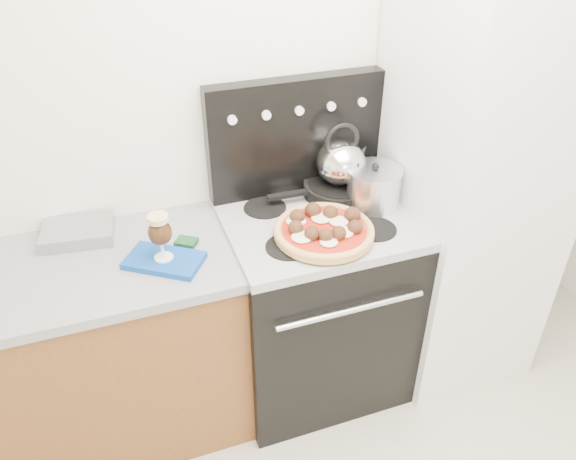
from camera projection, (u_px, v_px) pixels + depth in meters
name	position (u px, v px, depth m)	size (l,w,h in m)	color
room_shell	(425.00, 293.00, 1.40)	(3.52, 3.01, 2.52)	beige
base_cabinet	(61.00, 366.00, 2.28)	(1.45, 0.60, 0.86)	brown
countertop	(32.00, 280.00, 2.03)	(1.48, 0.63, 0.04)	gray
stove_body	(315.00, 307.00, 2.56)	(0.76, 0.65, 0.88)	black
cooktop	(318.00, 223.00, 2.31)	(0.76, 0.65, 0.04)	#ADADB2
backguard	(295.00, 136.00, 2.37)	(0.76, 0.08, 0.50)	black
fridge	(468.00, 187.00, 2.46)	(0.64, 0.68, 1.90)	silver
foil_sheet	(78.00, 232.00, 2.20)	(0.27, 0.20, 0.05)	silver
oven_mitt	(164.00, 260.00, 2.07)	(0.28, 0.16, 0.02)	#10449E
beer_glass	(161.00, 237.00, 2.01)	(0.09, 0.09, 0.19)	#331B0C
pizza_pan	(324.00, 236.00, 2.18)	(0.34, 0.34, 0.01)	black
pizza	(324.00, 229.00, 2.16)	(0.39, 0.39, 0.06)	#EDC868
skillet	(339.00, 189.00, 2.45)	(0.31, 0.31, 0.06)	black
tea_kettle	(341.00, 159.00, 2.37)	(0.21, 0.21, 0.23)	white
stock_pot	(373.00, 188.00, 2.34)	(0.22, 0.22, 0.16)	silver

